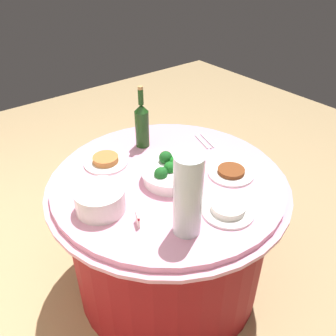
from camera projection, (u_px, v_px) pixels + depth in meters
ground_plane at (168, 278)px, 2.10m from camera, size 6.00×6.00×0.00m
buffet_table at (168, 232)px, 1.89m from camera, size 1.16×1.16×0.74m
broccoli_bowl at (171, 172)px, 1.64m from camera, size 0.28×0.28×0.11m
plate_stack at (100, 200)px, 1.46m from camera, size 0.21×0.21×0.10m
wine_bottle at (142, 124)px, 1.86m from camera, size 0.07×0.07×0.34m
decorative_fruit_vase at (188, 199)px, 1.30m from camera, size 0.11×0.11×0.34m
serving_tongs at (205, 142)px, 1.95m from camera, size 0.17×0.09×0.01m
food_plate_rice at (228, 209)px, 1.46m from camera, size 0.22×0.22×0.04m
food_plate_peanuts at (106, 161)px, 1.77m from camera, size 0.22×0.22×0.04m
food_plate_stir_fry at (231, 172)px, 1.69m from camera, size 0.22×0.22×0.03m
label_placard_front at (138, 218)px, 1.40m from camera, size 0.05×0.03×0.05m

